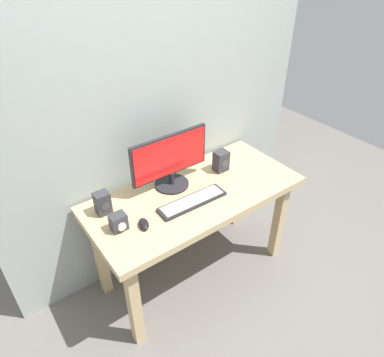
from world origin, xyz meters
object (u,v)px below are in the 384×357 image
keyboard_primary (192,201)px  desk (195,204)px  mouse (144,224)px  speaker_right (221,161)px  monitor (170,160)px  audio_controller (119,222)px  speaker_left (103,203)px

keyboard_primary → desk: bearing=45.1°
mouse → speaker_right: 0.78m
monitor → audio_controller: size_ratio=5.39×
audio_controller → desk: bearing=2.4°
monitor → speaker_left: 0.51m
speaker_right → audio_controller: speaker_right is taller
mouse → speaker_right: bearing=30.9°
desk → monitor: (-0.08, 0.17, 0.31)m
desk → mouse: size_ratio=13.80×
desk → monitor: 0.36m
mouse → speaker_left: speaker_left is taller
monitor → speaker_right: 0.41m
monitor → mouse: bearing=-144.9°
desk → audio_controller: audio_controller is taller
monitor → keyboard_primary: bearing=-90.8°
monitor → speaker_left: size_ratio=3.84×
desk → speaker_left: bearing=163.8°
speaker_right → audio_controller: bearing=-171.9°
monitor → audio_controller: monitor is taller
monitor → mouse: (-0.36, -0.26, -0.18)m
mouse → desk: bearing=28.1°
desk → monitor: size_ratio=2.58×
keyboard_primary → mouse: size_ratio=4.44×
desk → audio_controller: size_ratio=13.89×
mouse → audio_controller: bearing=169.7°
desk → speaker_right: speaker_right is taller
mouse → speaker_left: bearing=134.5°
mouse → speaker_left: size_ratio=0.72×
monitor → speaker_left: monitor is taller
speaker_left → desk: bearing=-16.2°
speaker_right → speaker_left: (-0.89, 0.07, -0.00)m
desk → keyboard_primary: size_ratio=3.11×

